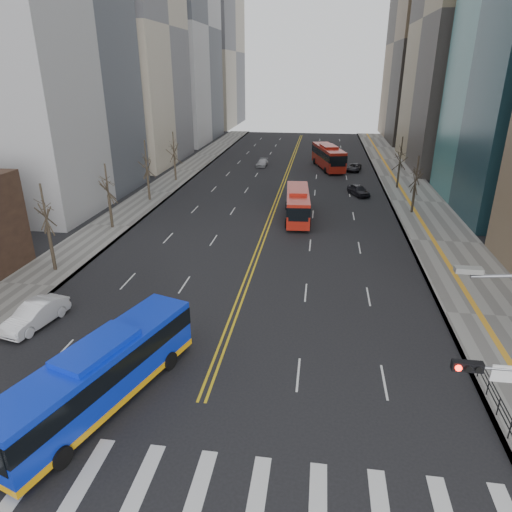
% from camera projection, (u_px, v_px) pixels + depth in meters
% --- Properties ---
extents(ground, '(220.00, 220.00, 0.00)m').
position_uv_depth(ground, '(170.00, 486.00, 18.30)').
color(ground, black).
extents(sidewalk_right, '(7.00, 130.00, 0.15)m').
position_uv_depth(sidewalk_right, '(417.00, 202.00, 57.17)').
color(sidewalk_right, slate).
rests_on(sidewalk_right, ground).
extents(sidewalk_left, '(5.00, 130.00, 0.15)m').
position_uv_depth(sidewalk_left, '(157.00, 192.00, 61.62)').
color(sidewalk_left, slate).
rests_on(sidewalk_left, ground).
extents(crosswalk, '(26.70, 4.00, 0.01)m').
position_uv_depth(crosswalk, '(170.00, 486.00, 18.29)').
color(crosswalk, silver).
rests_on(crosswalk, ground).
extents(centerline, '(0.55, 100.00, 0.01)m').
position_uv_depth(centerline, '(285.00, 180.00, 68.64)').
color(centerline, gold).
rests_on(centerline, ground).
extents(office_towers, '(83.00, 134.00, 58.00)m').
position_uv_depth(office_towers, '(296.00, 11.00, 71.88)').
color(office_towers, '#99999C').
rests_on(office_towers, ground).
extents(pedestrian_railing, '(0.06, 6.06, 1.02)m').
position_uv_depth(pedestrian_railing, '(499.00, 404.00, 21.60)').
color(pedestrian_railing, black).
rests_on(pedestrian_railing, sidewalk_right).
extents(street_trees, '(35.20, 47.20, 7.60)m').
position_uv_depth(street_trees, '(203.00, 176.00, 49.01)').
color(street_trees, black).
rests_on(street_trees, ground).
extents(blue_bus, '(6.07, 12.07, 3.46)m').
position_uv_depth(blue_bus, '(101.00, 373.00, 22.18)').
color(blue_bus, '#0D2CCF').
rests_on(blue_bus, ground).
extents(red_bus_near, '(3.22, 10.60, 3.34)m').
position_uv_depth(red_bus_near, '(298.00, 202.00, 50.32)').
color(red_bus_near, '#A61D11').
rests_on(red_bus_near, ground).
extents(red_bus_far, '(5.75, 12.49, 3.84)m').
position_uv_depth(red_bus_far, '(328.00, 156.00, 75.81)').
color(red_bus_far, '#A61D11').
rests_on(red_bus_far, ground).
extents(car_white, '(2.59, 4.97, 1.56)m').
position_uv_depth(car_white, '(35.00, 315.00, 29.51)').
color(car_white, white).
rests_on(car_white, ground).
extents(car_dark_mid, '(3.20, 4.46, 1.41)m').
position_uv_depth(car_dark_mid, '(359.00, 190.00, 60.02)').
color(car_dark_mid, black).
rests_on(car_dark_mid, ground).
extents(car_silver, '(1.85, 4.12, 1.17)m').
position_uv_depth(car_silver, '(262.00, 163.00, 77.98)').
color(car_silver, '#AAAAB0').
rests_on(car_silver, ground).
extents(car_dark_far, '(2.74, 4.49, 1.16)m').
position_uv_depth(car_dark_far, '(354.00, 167.00, 74.50)').
color(car_dark_far, black).
rests_on(car_dark_far, ground).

